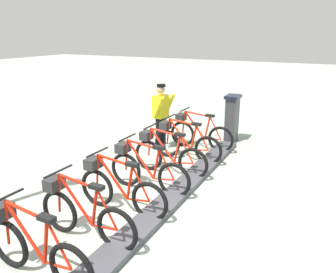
{
  "coord_description": "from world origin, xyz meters",
  "views": [
    {
      "loc": [
        -2.39,
        4.38,
        2.92
      ],
      "look_at": [
        0.5,
        -1.39,
        0.9
      ],
      "focal_mm": 36.19,
      "sensor_mm": 36.0,
      "label": 1
    }
  ],
  "objects_px": {
    "bike_docked_0": "(198,133)",
    "bike_docked_2": "(167,154)",
    "bike_docked_4": "(118,188)",
    "bike_docked_1": "(184,143)",
    "bike_docked_6": "(33,247)",
    "bike_docked_5": "(82,213)",
    "payment_kiosk": "(232,118)",
    "worker_near_rack": "(161,114)",
    "bike_docked_3": "(146,169)"
  },
  "relations": [
    {
      "from": "bike_docked_2",
      "to": "bike_docked_3",
      "type": "height_order",
      "value": "same"
    },
    {
      "from": "bike_docked_0",
      "to": "bike_docked_2",
      "type": "distance_m",
      "value": 1.79
    },
    {
      "from": "worker_near_rack",
      "to": "bike_docked_3",
      "type": "bearing_deg",
      "value": 110.92
    },
    {
      "from": "bike_docked_2",
      "to": "worker_near_rack",
      "type": "bearing_deg",
      "value": -58.02
    },
    {
      "from": "payment_kiosk",
      "to": "bike_docked_5",
      "type": "xyz_separation_m",
      "value": [
        0.57,
        5.47,
        -0.24
      ]
    },
    {
      "from": "bike_docked_0",
      "to": "worker_near_rack",
      "type": "distance_m",
      "value": 1.07
    },
    {
      "from": "bike_docked_1",
      "to": "bike_docked_5",
      "type": "height_order",
      "value": "same"
    },
    {
      "from": "payment_kiosk",
      "to": "bike_docked_0",
      "type": "relative_size",
      "value": 0.74
    },
    {
      "from": "bike_docked_1",
      "to": "bike_docked_6",
      "type": "distance_m",
      "value": 4.48
    },
    {
      "from": "bike_docked_2",
      "to": "bike_docked_4",
      "type": "height_order",
      "value": "same"
    },
    {
      "from": "bike_docked_4",
      "to": "worker_near_rack",
      "type": "xyz_separation_m",
      "value": [
        0.88,
        -3.2,
        0.48
      ]
    },
    {
      "from": "bike_docked_2",
      "to": "worker_near_rack",
      "type": "relative_size",
      "value": 1.04
    },
    {
      "from": "bike_docked_4",
      "to": "bike_docked_5",
      "type": "xyz_separation_m",
      "value": [
        0.0,
        0.9,
        0.0
      ]
    },
    {
      "from": "bike_docked_5",
      "to": "bike_docked_6",
      "type": "height_order",
      "value": "same"
    },
    {
      "from": "payment_kiosk",
      "to": "bike_docked_4",
      "type": "bearing_deg",
      "value": 82.87
    },
    {
      "from": "bike_docked_0",
      "to": "bike_docked_4",
      "type": "relative_size",
      "value": 1.0
    },
    {
      "from": "bike_docked_1",
      "to": "worker_near_rack",
      "type": "distance_m",
      "value": 1.13
    },
    {
      "from": "payment_kiosk",
      "to": "worker_near_rack",
      "type": "height_order",
      "value": "worker_near_rack"
    },
    {
      "from": "bike_docked_4",
      "to": "bike_docked_0",
      "type": "bearing_deg",
      "value": -90.0
    },
    {
      "from": "bike_docked_6",
      "to": "bike_docked_5",
      "type": "bearing_deg",
      "value": -90.0
    },
    {
      "from": "bike_docked_3",
      "to": "bike_docked_6",
      "type": "height_order",
      "value": "same"
    },
    {
      "from": "bike_docked_0",
      "to": "worker_near_rack",
      "type": "height_order",
      "value": "worker_near_rack"
    },
    {
      "from": "bike_docked_0",
      "to": "bike_docked_5",
      "type": "xyz_separation_m",
      "value": [
        0.0,
        4.48,
        0.0
      ]
    },
    {
      "from": "payment_kiosk",
      "to": "bike_docked_4",
      "type": "distance_m",
      "value": 4.61
    },
    {
      "from": "bike_docked_1",
      "to": "worker_near_rack",
      "type": "height_order",
      "value": "worker_near_rack"
    },
    {
      "from": "bike_docked_2",
      "to": "bike_docked_6",
      "type": "distance_m",
      "value": 3.58
    },
    {
      "from": "bike_docked_5",
      "to": "worker_near_rack",
      "type": "relative_size",
      "value": 1.04
    },
    {
      "from": "bike_docked_2",
      "to": "bike_docked_4",
      "type": "distance_m",
      "value": 1.79
    },
    {
      "from": "payment_kiosk",
      "to": "bike_docked_3",
      "type": "distance_m",
      "value": 3.73
    },
    {
      "from": "payment_kiosk",
      "to": "bike_docked_0",
      "type": "distance_m",
      "value": 1.17
    },
    {
      "from": "bike_docked_4",
      "to": "bike_docked_6",
      "type": "bearing_deg",
      "value": 90.0
    },
    {
      "from": "bike_docked_1",
      "to": "bike_docked_5",
      "type": "distance_m",
      "value": 3.58
    },
    {
      "from": "bike_docked_5",
      "to": "worker_near_rack",
      "type": "bearing_deg",
      "value": -77.85
    },
    {
      "from": "payment_kiosk",
      "to": "bike_docked_1",
      "type": "relative_size",
      "value": 0.74
    },
    {
      "from": "payment_kiosk",
      "to": "bike_docked_3",
      "type": "bearing_deg",
      "value": 81.16
    },
    {
      "from": "payment_kiosk",
      "to": "bike_docked_6",
      "type": "distance_m",
      "value": 6.39
    },
    {
      "from": "bike_docked_1",
      "to": "bike_docked_3",
      "type": "distance_m",
      "value": 1.79
    },
    {
      "from": "bike_docked_6",
      "to": "worker_near_rack",
      "type": "distance_m",
      "value": 5.1
    },
    {
      "from": "bike_docked_1",
      "to": "worker_near_rack",
      "type": "bearing_deg",
      "value": -30.43
    },
    {
      "from": "bike_docked_0",
      "to": "worker_near_rack",
      "type": "bearing_deg",
      "value": 23.1
    },
    {
      "from": "bike_docked_1",
      "to": "bike_docked_2",
      "type": "height_order",
      "value": "same"
    },
    {
      "from": "bike_docked_0",
      "to": "bike_docked_2",
      "type": "height_order",
      "value": "same"
    },
    {
      "from": "bike_docked_2",
      "to": "worker_near_rack",
      "type": "xyz_separation_m",
      "value": [
        0.88,
        -1.41,
        0.48
      ]
    },
    {
      "from": "bike_docked_1",
      "to": "payment_kiosk",
      "type": "bearing_deg",
      "value": -106.85
    },
    {
      "from": "bike_docked_2",
      "to": "bike_docked_5",
      "type": "bearing_deg",
      "value": 90.0
    },
    {
      "from": "bike_docked_5",
      "to": "bike_docked_1",
      "type": "bearing_deg",
      "value": -90.0
    },
    {
      "from": "bike_docked_4",
      "to": "bike_docked_1",
      "type": "bearing_deg",
      "value": -90.0
    },
    {
      "from": "bike_docked_2",
      "to": "bike_docked_6",
      "type": "xyz_separation_m",
      "value": [
        0.0,
        3.58,
        0.0
      ]
    },
    {
      "from": "bike_docked_1",
      "to": "bike_docked_6",
      "type": "bearing_deg",
      "value": 90.0
    },
    {
      "from": "bike_docked_5",
      "to": "bike_docked_6",
      "type": "bearing_deg",
      "value": 90.0
    }
  ]
}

